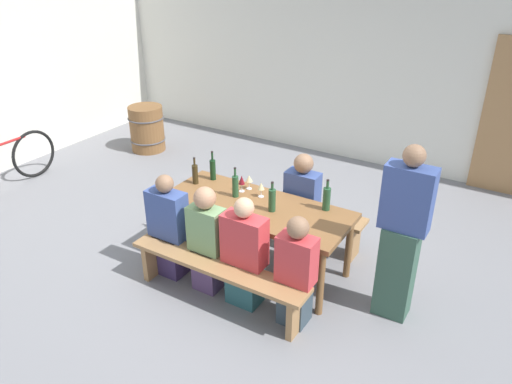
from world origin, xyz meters
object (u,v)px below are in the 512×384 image
object	(u,v)px
seated_guest_near_0	(169,229)
seated_guest_near_2	(245,256)
wine_bottle_1	(195,174)
wine_glass_1	(261,187)
bench_near	(217,272)
wine_bottle_0	(213,169)
seated_guest_near_1	(207,241)
wine_barrel	(147,128)
wine_glass_2	(242,180)
bench_far	(287,211)
wine_bottle_2	(327,198)
seated_guest_near_3	(296,274)
wine_bottle_3	(272,200)
tasting_table	(256,212)
seated_guest_far_0	(302,205)
wine_bottle_4	(235,186)
wine_glass_0	(249,179)

from	to	relation	value
seated_guest_near_0	seated_guest_near_2	size ratio (longest dim) A/B	1.00
wine_bottle_1	wine_glass_1	xyz separation A→B (m)	(0.78, 0.10, 0.00)
bench_near	seated_guest_near_2	bearing A→B (deg)	35.44
wine_bottle_0	seated_guest_near_0	size ratio (longest dim) A/B	0.30
wine_glass_1	seated_guest_near_1	size ratio (longest dim) A/B	0.15
seated_guest_near_0	wine_barrel	xyz separation A→B (m)	(-2.58, 2.47, -0.16)
seated_guest_near_2	wine_glass_2	bearing A→B (deg)	34.23
bench_far	wine_bottle_0	bearing A→B (deg)	-149.49
bench_far	wine_bottle_2	bearing A→B (deg)	-32.87
wine_bottle_0	seated_guest_near_3	size ratio (longest dim) A/B	0.31
wine_bottle_3	wine_glass_1	bearing A→B (deg)	140.50
bench_near	seated_guest_near_2	world-z (taller)	seated_guest_near_2
wine_bottle_3	wine_barrel	xyz separation A→B (m)	(-3.48, 1.94, -0.50)
tasting_table	wine_glass_2	world-z (taller)	wine_glass_2
wine_bottle_3	seated_guest_far_0	bearing A→B (deg)	84.53
bench_far	wine_bottle_0	distance (m)	1.00
wine_glass_1	seated_guest_near_1	xyz separation A→B (m)	(-0.17, -0.74, -0.32)
seated_guest_far_0	wine_bottle_2	bearing A→B (deg)	55.95
wine_bottle_2	seated_guest_near_0	xyz separation A→B (m)	(-1.35, -0.84, -0.35)
wine_bottle_2	wine_bottle_4	xyz separation A→B (m)	(-0.93, -0.23, -0.00)
bench_near	wine_bottle_0	world-z (taller)	wine_bottle_0
wine_bottle_2	wine_barrel	bearing A→B (deg)	157.38
seated_guest_near_2	wine_barrel	size ratio (longest dim) A/B	1.52
wine_bottle_2	seated_guest_near_3	world-z (taller)	seated_guest_near_3
wine_bottle_0	seated_guest_near_1	world-z (taller)	seated_guest_near_1
wine_glass_1	wine_barrel	bearing A→B (deg)	151.77
wine_glass_0	bench_near	bearing A→B (deg)	-75.39
wine_glass_1	wine_bottle_0	bearing A→B (deg)	172.86
bench_far	wine_glass_1	xyz separation A→B (m)	(-0.05, -0.52, 0.52)
wine_glass_2	seated_guest_near_3	world-z (taller)	seated_guest_near_3
seated_guest_near_1	seated_guest_near_2	world-z (taller)	seated_guest_near_2
bench_near	wine_glass_1	bearing A→B (deg)	93.28
seated_guest_near_1	wine_glass_1	bearing A→B (deg)	-13.00
wine_glass_0	seated_guest_near_0	distance (m)	1.00
bench_far	seated_guest_near_0	world-z (taller)	seated_guest_near_0
seated_guest_near_3	wine_glass_1	bearing A→B (deg)	47.28
bench_near	wine_bottle_3	distance (m)	0.88
wine_bottle_3	seated_guest_near_3	xyz separation A→B (m)	(0.55, -0.53, -0.35)
wine_glass_2	wine_bottle_2	bearing A→B (deg)	6.17
bench_near	seated_guest_near_1	bearing A→B (deg)	145.86
bench_near	seated_guest_near_0	distance (m)	0.74
bench_near	wine_glass_0	world-z (taller)	wine_glass_0
wine_bottle_4	seated_guest_near_1	size ratio (longest dim) A/B	0.29
wine_glass_1	seated_guest_near_0	bearing A→B (deg)	-131.56
wine_bottle_0	wine_bottle_1	world-z (taller)	wine_bottle_0
tasting_table	seated_guest_near_1	distance (m)	0.61
bench_far	wine_bottle_3	bearing A→B (deg)	-74.76
seated_guest_near_3	wine_barrel	xyz separation A→B (m)	(-4.03, 2.47, -0.15)
wine_glass_2	seated_guest_far_0	size ratio (longest dim) A/B	0.16
wine_bottle_2	wine_glass_0	world-z (taller)	wine_bottle_2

